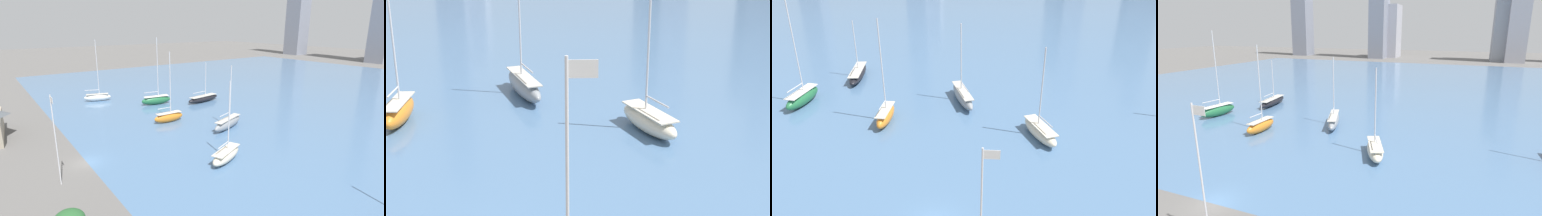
{
  "view_description": "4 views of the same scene",
  "coord_description": "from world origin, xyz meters",
  "views": [
    {
      "loc": [
        41.34,
        -10.72,
        19.34
      ],
      "look_at": [
        0.84,
        18.21,
        5.52
      ],
      "focal_mm": 28.0,
      "sensor_mm": 36.0,
      "label": 1
    },
    {
      "loc": [
        3.93,
        -23.46,
        16.12
      ],
      "look_at": [
        5.33,
        10.43,
        4.34
      ],
      "focal_mm": 50.0,
      "sensor_mm": 36.0,
      "label": 2
    },
    {
      "loc": [
        4.48,
        -25.36,
        24.68
      ],
      "look_at": [
        1.66,
        15.91,
        4.39
      ],
      "focal_mm": 35.0,
      "sensor_mm": 36.0,
      "label": 3
    },
    {
      "loc": [
        22.02,
        -19.28,
        16.41
      ],
      "look_at": [
        6.85,
        19.14,
        5.76
      ],
      "focal_mm": 28.0,
      "sensor_mm": 36.0,
      "label": 4
    }
  ],
  "objects": [
    {
      "name": "sailboat_green",
      "position": [
        -23.55,
        24.54,
        1.21
      ],
      "size": [
        3.12,
        7.89,
        16.53
      ],
      "rotation": [
        0.0,
        0.0,
        -0.14
      ],
      "color": "#236B3D",
      "rests_on": "harbor_water"
    },
    {
      "name": "sailboat_orange",
      "position": [
        -9.45,
        19.65,
        1.14
      ],
      "size": [
        1.88,
        6.59,
        14.31
      ],
      "rotation": [
        0.0,
        0.0,
        -0.02
      ],
      "color": "orange",
      "rests_on": "harbor_water"
    },
    {
      "name": "sailboat_cream",
      "position": [
        11.35,
        16.86,
        1.0
      ],
      "size": [
        4.74,
        7.68,
        11.87
      ],
      "rotation": [
        0.0,
        0.0,
        0.39
      ],
      "color": "beige",
      "rests_on": "harbor_water"
    },
    {
      "name": "sailboat_gray",
      "position": [
        0.69,
        26.83,
        1.11
      ],
      "size": [
        4.81,
        9.54,
        12.07
      ],
      "rotation": [
        0.0,
        0.0,
        0.34
      ],
      "color": "gray",
      "rests_on": "harbor_water"
    },
    {
      "name": "flag_pole",
      "position": [
        4.35,
        -4.51,
        6.27
      ],
      "size": [
        1.24,
        0.14,
        11.56
      ],
      "color": "silver",
      "rests_on": "ground_plane"
    },
    {
      "name": "harbor_water",
      "position": [
        0.0,
        70.0,
        0.0
      ],
      "size": [
        180.0,
        140.0,
        0.0
      ],
      "color": "#4C7099",
      "rests_on": "ground_plane"
    },
    {
      "name": "sailboat_black",
      "position": [
        -18.69,
        35.79,
        0.88
      ],
      "size": [
        3.56,
        10.5,
        10.1
      ],
      "rotation": [
        0.0,
        0.0,
        0.13
      ],
      "color": "black",
      "rests_on": "harbor_water"
    }
  ]
}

